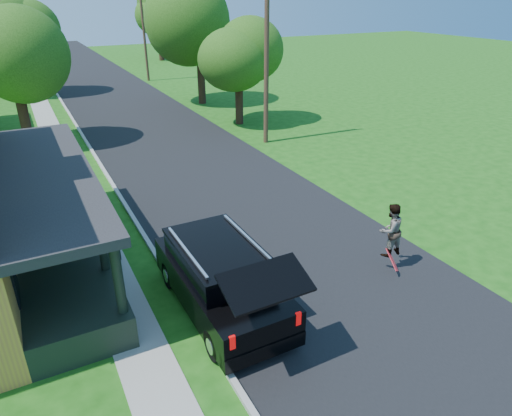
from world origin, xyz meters
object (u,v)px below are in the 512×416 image
skateboarder (391,230)px  utility_pole_near (267,45)px  tree_right_near (238,56)px  black_suv (221,278)px

skateboarder → utility_pole_near: utility_pole_near is taller
tree_right_near → utility_pole_near: (-0.40, -4.39, 1.01)m
tree_right_near → utility_pole_near: utility_pole_near is taller
black_suv → skateboarder: black_suv is taller
black_suv → skateboarder: 5.40m
tree_right_near → skateboarder: bearing=-100.7°
black_suv → skateboarder: bearing=-5.9°
tree_right_near → utility_pole_near: 4.52m
black_suv → utility_pole_near: (8.28, 12.68, 4.28)m
black_suv → utility_pole_near: size_ratio=0.53×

